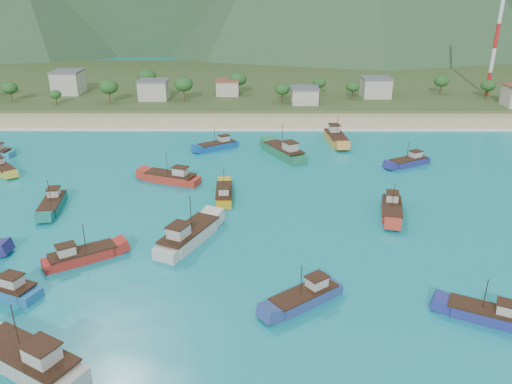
{
  "coord_description": "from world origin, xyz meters",
  "views": [
    {
      "loc": [
        3.7,
        -61.85,
        35.96
      ],
      "look_at": [
        3.31,
        18.0,
        3.0
      ],
      "focal_mm": 35.0,
      "sensor_mm": 36.0,
      "label": 1
    }
  ],
  "objects_px": {
    "boat_0": "(488,315)",
    "boat_19": "(409,162)",
    "boat_5": "(188,237)",
    "boat_8": "(81,257)",
    "boat_6": "(284,152)",
    "boat_18": "(2,169)",
    "boat_17": "(53,205)",
    "boat_21": "(305,298)",
    "boat_24": "(172,178)",
    "boat_27": "(392,210)",
    "boat_25": "(29,361)",
    "boat_9": "(3,288)",
    "boat_13": "(218,146)",
    "boat_23": "(336,138)",
    "radio_tower": "(499,23)",
    "boat_12": "(224,194)"
  },
  "relations": [
    {
      "from": "boat_0",
      "to": "boat_19",
      "type": "bearing_deg",
      "value": 19.86
    },
    {
      "from": "boat_5",
      "to": "boat_8",
      "type": "height_order",
      "value": "boat_5"
    },
    {
      "from": "boat_0",
      "to": "boat_6",
      "type": "bearing_deg",
      "value": 45.15
    },
    {
      "from": "boat_6",
      "to": "boat_18",
      "type": "xyz_separation_m",
      "value": [
        -59.5,
        -10.57,
        -0.42
      ]
    },
    {
      "from": "boat_17",
      "to": "boat_21",
      "type": "height_order",
      "value": "boat_17"
    },
    {
      "from": "boat_24",
      "to": "boat_21",
      "type": "bearing_deg",
      "value": -129.52
    },
    {
      "from": "boat_27",
      "to": "boat_24",
      "type": "bearing_deg",
      "value": -7.74
    },
    {
      "from": "boat_5",
      "to": "boat_0",
      "type": "bearing_deg",
      "value": -1.5
    },
    {
      "from": "boat_18",
      "to": "boat_25",
      "type": "bearing_deg",
      "value": 74.14
    },
    {
      "from": "boat_17",
      "to": "boat_24",
      "type": "relative_size",
      "value": 0.89
    },
    {
      "from": "boat_9",
      "to": "boat_18",
      "type": "distance_m",
      "value": 49.41
    },
    {
      "from": "boat_5",
      "to": "boat_19",
      "type": "relative_size",
      "value": 1.34
    },
    {
      "from": "boat_9",
      "to": "boat_13",
      "type": "height_order",
      "value": "boat_9"
    },
    {
      "from": "boat_18",
      "to": "boat_21",
      "type": "distance_m",
      "value": 75.33
    },
    {
      "from": "boat_19",
      "to": "boat_23",
      "type": "xyz_separation_m",
      "value": [
        -13.42,
        17.32,
        0.3
      ]
    },
    {
      "from": "boat_25",
      "to": "boat_9",
      "type": "bearing_deg",
      "value": 63.64
    },
    {
      "from": "boat_0",
      "to": "boat_23",
      "type": "xyz_separation_m",
      "value": [
        -7.45,
        71.86,
        0.32
      ]
    },
    {
      "from": "boat_17",
      "to": "boat_24",
      "type": "height_order",
      "value": "boat_24"
    },
    {
      "from": "boat_13",
      "to": "boat_8",
      "type": "bearing_deg",
      "value": 129.33
    },
    {
      "from": "radio_tower",
      "to": "boat_24",
      "type": "xyz_separation_m",
      "value": [
        -94.88,
        -77.62,
        -24.11
      ]
    },
    {
      "from": "boat_13",
      "to": "boat_21",
      "type": "xyz_separation_m",
      "value": [
        15.52,
        -62.89,
        0.02
      ]
    },
    {
      "from": "boat_6",
      "to": "boat_13",
      "type": "distance_m",
      "value": 16.76
    },
    {
      "from": "boat_5",
      "to": "boat_25",
      "type": "relative_size",
      "value": 0.99
    },
    {
      "from": "boat_23",
      "to": "boat_27",
      "type": "xyz_separation_m",
      "value": [
        3.43,
        -42.62,
        -0.22
      ]
    },
    {
      "from": "boat_9",
      "to": "boat_12",
      "type": "relative_size",
      "value": 1.08
    },
    {
      "from": "boat_8",
      "to": "boat_24",
      "type": "height_order",
      "value": "boat_24"
    },
    {
      "from": "boat_5",
      "to": "boat_17",
      "type": "distance_m",
      "value": 28.33
    },
    {
      "from": "boat_18",
      "to": "boat_25",
      "type": "distance_m",
      "value": 65.57
    },
    {
      "from": "radio_tower",
      "to": "boat_24",
      "type": "relative_size",
      "value": 3.97
    },
    {
      "from": "boat_17",
      "to": "boat_23",
      "type": "height_order",
      "value": "boat_23"
    },
    {
      "from": "boat_18",
      "to": "boat_24",
      "type": "bearing_deg",
      "value": 127.62
    },
    {
      "from": "boat_13",
      "to": "boat_27",
      "type": "bearing_deg",
      "value": -173.36
    },
    {
      "from": "boat_24",
      "to": "boat_27",
      "type": "distance_m",
      "value": 42.6
    },
    {
      "from": "boat_5",
      "to": "boat_18",
      "type": "height_order",
      "value": "boat_5"
    },
    {
      "from": "boat_5",
      "to": "boat_13",
      "type": "distance_m",
      "value": 47.42
    },
    {
      "from": "boat_24",
      "to": "boat_18",
      "type": "bearing_deg",
      "value": 102.21
    },
    {
      "from": "boat_8",
      "to": "boat_9",
      "type": "distance_m",
      "value": 10.86
    },
    {
      "from": "boat_21",
      "to": "boat_23",
      "type": "height_order",
      "value": "boat_23"
    },
    {
      "from": "boat_5",
      "to": "boat_27",
      "type": "xyz_separation_m",
      "value": [
        33.31,
        10.39,
        -0.26
      ]
    },
    {
      "from": "boat_19",
      "to": "boat_24",
      "type": "bearing_deg",
      "value": 72.61
    },
    {
      "from": "boat_5",
      "to": "boat_17",
      "type": "relative_size",
      "value": 1.28
    },
    {
      "from": "boat_0",
      "to": "boat_19",
      "type": "relative_size",
      "value": 0.99
    },
    {
      "from": "boat_9",
      "to": "boat_25",
      "type": "bearing_deg",
      "value": -124.53
    },
    {
      "from": "boat_5",
      "to": "boat_12",
      "type": "height_order",
      "value": "boat_5"
    },
    {
      "from": "radio_tower",
      "to": "boat_27",
      "type": "height_order",
      "value": "radio_tower"
    },
    {
      "from": "boat_19",
      "to": "radio_tower",
      "type": "bearing_deg",
      "value": -63.0
    },
    {
      "from": "boat_19",
      "to": "boat_27",
      "type": "height_order",
      "value": "boat_27"
    },
    {
      "from": "boat_5",
      "to": "boat_21",
      "type": "distance_m",
      "value": 22.51
    },
    {
      "from": "boat_23",
      "to": "boat_25",
      "type": "relative_size",
      "value": 0.96
    },
    {
      "from": "boat_13",
      "to": "boat_19",
      "type": "distance_m",
      "value": 44.06
    }
  ]
}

